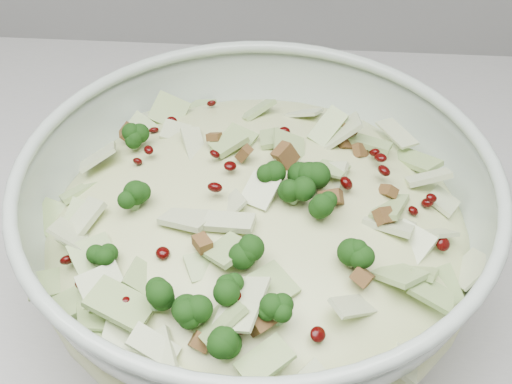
# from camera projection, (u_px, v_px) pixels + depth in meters

# --- Properties ---
(mixing_bowl) EXTENTS (0.37, 0.37, 0.13)m
(mixing_bowl) POSITION_uv_depth(u_px,v_px,m) (257.00, 236.00, 0.52)
(mixing_bowl) COLOR #A7B8A9
(mixing_bowl) RESTS_ON counter
(salad) EXTENTS (0.39, 0.39, 0.13)m
(salad) POSITION_uv_depth(u_px,v_px,m) (257.00, 215.00, 0.50)
(salad) COLOR #C6CC8C
(salad) RESTS_ON mixing_bowl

